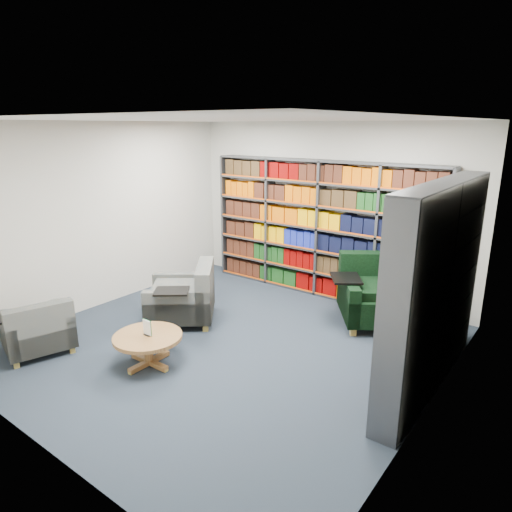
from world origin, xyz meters
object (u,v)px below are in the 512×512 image
Objects in this scene: chair_teal_front at (38,331)px; coffee_table at (148,341)px; chair_green_right at (377,295)px; chair_teal_left at (187,298)px.

coffee_table is at bearing 24.88° from chair_teal_front.
chair_teal_front is 1.46m from coffee_table.
coffee_table is (-1.63, -2.85, -0.08)m from chair_green_right.
chair_teal_left reaches higher than coffee_table.
chair_green_right is 3.28m from coffee_table.
chair_teal_left reaches higher than chair_teal_front.
chair_teal_front is 1.26× the size of coffee_table.
chair_teal_front is at bearing -113.07° from chair_teal_left.
chair_green_right reaches higher than chair_teal_front.
chair_teal_left is at bearing 115.01° from coffee_table.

